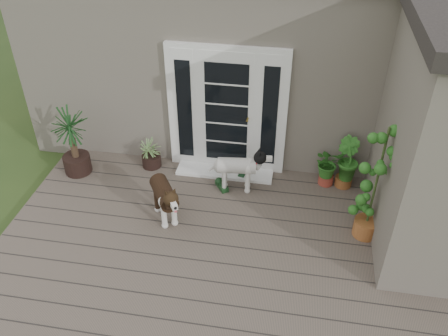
# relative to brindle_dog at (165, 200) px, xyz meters

# --- Properties ---
(deck) EXTENTS (6.20, 4.60, 0.12)m
(deck) POSITION_rel_brindle_dog_xyz_m (0.87, -0.75, -0.41)
(deck) COLOR #6B5B4C
(deck) RESTS_ON ground
(house_main) EXTENTS (7.40, 4.00, 3.10)m
(house_main) POSITION_rel_brindle_dog_xyz_m (0.87, 3.50, 1.08)
(house_main) COLOR #665E54
(house_main) RESTS_ON ground
(door_unit) EXTENTS (1.90, 0.14, 2.15)m
(door_unit) POSITION_rel_brindle_dog_xyz_m (0.67, 1.45, 0.73)
(door_unit) COLOR white
(door_unit) RESTS_ON deck
(door_step) EXTENTS (1.60, 0.40, 0.05)m
(door_step) POSITION_rel_brindle_dog_xyz_m (0.67, 1.25, -0.32)
(door_step) COLOR white
(door_step) RESTS_ON deck
(brindle_dog) EXTENTS (0.75, 0.90, 0.70)m
(brindle_dog) POSITION_rel_brindle_dog_xyz_m (0.00, 0.00, 0.00)
(brindle_dog) COLOR black
(brindle_dog) RESTS_ON deck
(white_dog) EXTENTS (0.84, 0.44, 0.67)m
(white_dog) POSITION_rel_brindle_dog_xyz_m (0.92, 0.86, -0.01)
(white_dog) COLOR white
(white_dog) RESTS_ON deck
(spider_plant) EXTENTS (0.54, 0.54, 0.57)m
(spider_plant) POSITION_rel_brindle_dog_xyz_m (-0.59, 1.24, -0.06)
(spider_plant) COLOR #88985E
(spider_plant) RESTS_ON deck
(yucca) EXTENTS (0.95, 0.95, 1.22)m
(yucca) POSITION_rel_brindle_dog_xyz_m (-1.76, 0.88, 0.26)
(yucca) COLOR black
(yucca) RESTS_ON deck
(herb_a) EXTENTS (0.61, 0.61, 0.58)m
(herb_a) POSITION_rel_brindle_dog_xyz_m (2.34, 1.25, -0.06)
(herb_a) COLOR #23621C
(herb_a) RESTS_ON deck
(herb_b) EXTENTS (0.60, 0.60, 0.65)m
(herb_b) POSITION_rel_brindle_dog_xyz_m (2.61, 1.25, -0.03)
(herb_b) COLOR #2A611B
(herb_b) RESTS_ON deck
(herb_c) EXTENTS (0.48, 0.48, 0.58)m
(herb_c) POSITION_rel_brindle_dog_xyz_m (3.16, 1.14, -0.06)
(herb_c) COLOR #1C5A19
(herb_c) RESTS_ON deck
(sapling) EXTENTS (0.62, 0.62, 1.84)m
(sapling) POSITION_rel_brindle_dog_xyz_m (2.88, 0.14, 0.57)
(sapling) COLOR #184F16
(sapling) RESTS_ON deck
(clog_left) EXTENTS (0.32, 0.37, 0.10)m
(clog_left) POSITION_rel_brindle_dog_xyz_m (0.69, 0.84, -0.30)
(clog_left) COLOR #153618
(clog_left) RESTS_ON deck
(clog_right) EXTENTS (0.20, 0.33, 0.09)m
(clog_right) POSITION_rel_brindle_dog_xyz_m (0.98, 1.24, -0.30)
(clog_right) COLOR #16371C
(clog_right) RESTS_ON deck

